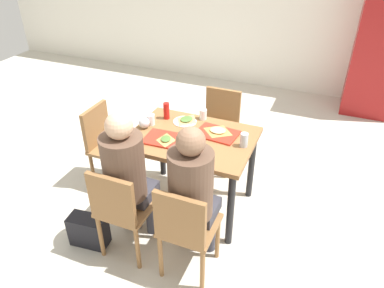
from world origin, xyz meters
The scene contains 23 objects.
ground_plane centered at (0.00, 0.00, -0.01)m, with size 10.00×10.00×0.02m, color beige.
main_table centered at (0.00, 0.00, 0.66)m, with size 1.08×0.80×0.77m.
chair_near_left centered at (-0.27, -0.78, 0.51)m, with size 0.40×0.40×0.86m.
chair_near_right centered at (0.27, -0.78, 0.51)m, with size 0.40×0.40×0.86m.
chair_far_side centered at (0.00, 0.78, 0.51)m, with size 0.40×0.40×0.86m.
chair_left_end centered at (-0.92, 0.00, 0.51)m, with size 0.40×0.40×0.86m.
person_in_red centered at (-0.27, -0.64, 0.75)m, with size 0.32×0.42×1.27m.
person_in_brown_jacket centered at (0.27, -0.64, 0.75)m, with size 0.32×0.42×1.27m.
tray_red_near centered at (-0.19, -0.14, 0.78)m, with size 0.36×0.26×0.02m, color red.
tray_red_far centered at (0.19, 0.12, 0.78)m, with size 0.36×0.26×0.02m, color red.
paper_plate_center centered at (-0.16, 0.22, 0.77)m, with size 0.22×0.22×0.01m, color white.
paper_plate_near_edge centered at (0.16, -0.22, 0.77)m, with size 0.22×0.22×0.01m, color white.
pizza_slice_a centered at (-0.17, -0.16, 0.79)m, with size 0.17×0.20×0.02m.
pizza_slice_b centered at (0.19, 0.14, 0.79)m, with size 0.22×0.19×0.02m.
pizza_slice_c centered at (-0.15, 0.24, 0.79)m, with size 0.18×0.21×0.02m.
plastic_cup_a centered at (-0.03, 0.34, 0.82)m, with size 0.07×0.07×0.10m, color white.
plastic_cup_b centered at (0.03, -0.34, 0.82)m, with size 0.07×0.07×0.10m, color white.
plastic_cup_c centered at (-0.43, 0.06, 0.82)m, with size 0.07×0.07×0.10m, color white.
soda_can centered at (0.46, 0.02, 0.83)m, with size 0.07×0.07×0.12m, color #B7BCC6.
condiment_bottle centered at (-0.35, 0.22, 0.85)m, with size 0.06×0.06×0.16m, color red.
foil_bundle centered at (-0.46, -0.02, 0.82)m, with size 0.10×0.10×0.10m, color silver.
handbag centered at (-0.62, -0.80, 0.14)m, with size 0.32×0.16×0.28m, color black.
drink_fridge centered at (1.56, 2.85, 0.95)m, with size 0.70×0.60×1.90m, color maroon.
Camera 1 is at (1.04, -2.53, 2.41)m, focal length 34.19 mm.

